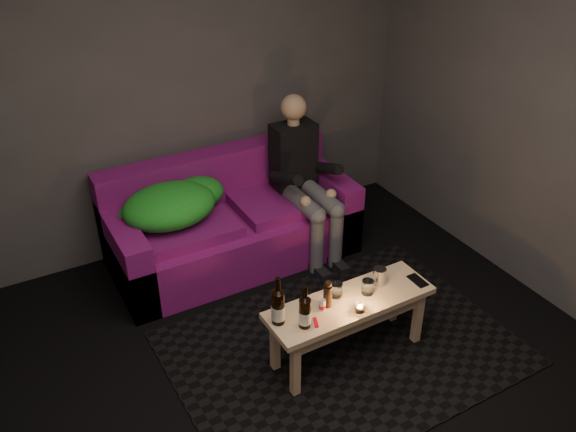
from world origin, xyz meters
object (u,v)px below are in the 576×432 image
coffee_table (350,310)px  beer_bottle_a (278,306)px  person (303,175)px  beer_bottle_b (305,312)px  steel_cup (379,276)px  sofa (231,224)px

coffee_table → beer_bottle_a: beer_bottle_a is taller
person → beer_bottle_b: person is taller
coffee_table → steel_cup: size_ratio=9.53×
beer_bottle_b → person: bearing=60.0°
sofa → steel_cup: size_ratio=16.44×
person → sofa: bearing=164.9°
sofa → steel_cup: sofa is taller
sofa → coffee_table: sofa is taller
sofa → steel_cup: bearing=-72.2°
person → beer_bottle_a: size_ratio=3.92×
beer_bottle_a → beer_bottle_b: bearing=-41.7°
person → beer_bottle_a: (-0.84, -1.16, -0.09)m
beer_bottle_b → steel_cup: size_ratio=2.50×
sofa → steel_cup: (0.42, -1.30, 0.20)m
sofa → beer_bottle_b: size_ratio=6.58×
coffee_table → beer_bottle_a: (-0.47, 0.04, 0.19)m
beer_bottle_a → steel_cup: size_ratio=2.80×
beer_bottle_b → steel_cup: (0.60, 0.11, -0.05)m
coffee_table → steel_cup: (0.25, 0.05, 0.13)m
steel_cup → sofa: bearing=107.8°
beer_bottle_b → sofa: bearing=82.6°
sofa → beer_bottle_a: bearing=-102.7°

